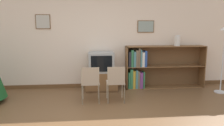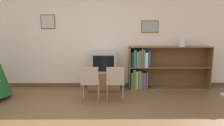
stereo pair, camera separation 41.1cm
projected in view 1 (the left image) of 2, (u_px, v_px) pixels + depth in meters
wall_back at (97, 38)px, 5.87m from camera, size 9.06×0.11×2.70m
tv_console at (101, 81)px, 5.74m from camera, size 0.83×0.55×0.49m
television at (101, 62)px, 5.65m from camera, size 0.64×0.51×0.51m
folding_chair_left at (90, 82)px, 4.75m from camera, size 0.40×0.40×0.82m
folding_chair_right at (116, 82)px, 4.80m from camera, size 0.40×0.40×0.82m
bookshelf at (150, 68)px, 5.92m from camera, size 2.15×0.36×1.14m
vase at (177, 41)px, 5.81m from camera, size 0.15×0.15×0.28m
standing_lamp at (224, 41)px, 5.34m from camera, size 0.28×0.28×1.69m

